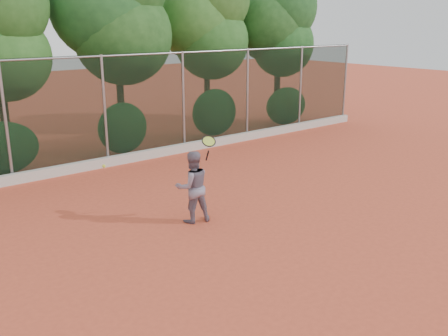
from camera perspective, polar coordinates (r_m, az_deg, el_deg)
ground at (r=11.09m, az=3.27°, el=-7.35°), size 80.00×80.00×0.00m
concrete_curb at (r=16.45m, az=-12.83°, el=0.77°), size 24.00×0.20×0.30m
tennis_player at (r=11.41m, az=-3.62°, el=-2.16°), size 0.95×0.82×1.68m
chainlink_fence at (r=16.25m, az=-13.49°, el=6.71°), size 24.09×0.09×3.50m
foliage_backdrop at (r=17.65m, az=-18.62°, el=15.37°), size 23.70×3.63×7.55m
tennis_racket at (r=11.34m, az=-1.77°, el=2.89°), size 0.41×0.38×0.60m
tennis_ball_in_flight at (r=10.20m, az=-13.57°, el=0.21°), size 0.07×0.07×0.07m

